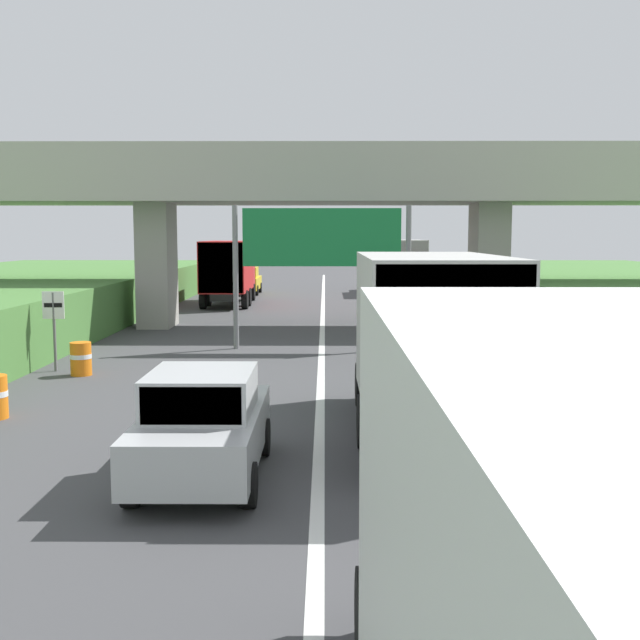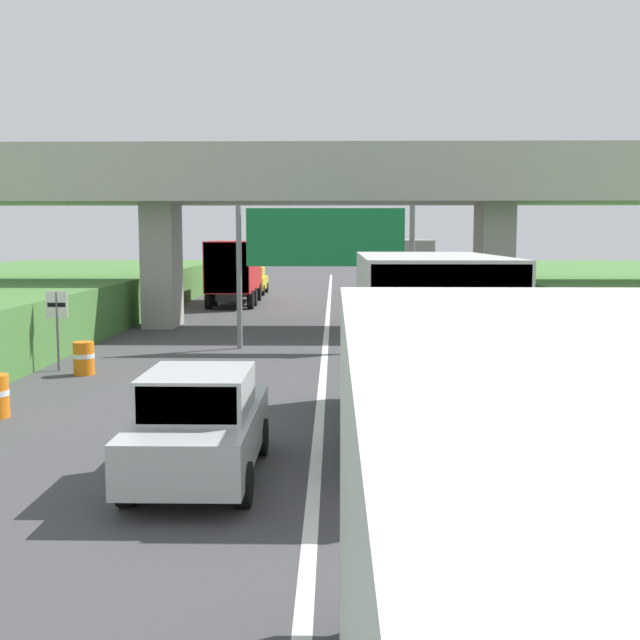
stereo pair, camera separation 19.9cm
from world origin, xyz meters
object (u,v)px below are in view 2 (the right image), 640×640
Objects in this scene: truck_white at (588,635)px; truck_green at (422,336)px; speed_limit_sign at (57,318)px; truck_red at (235,269)px; overhead_highway_sign at (325,245)px; car_silver at (200,425)px; car_yellow at (252,281)px; truck_black at (410,263)px; construction_barrel_3 at (84,358)px.

truck_white is 10.59m from truck_green.
speed_limit_sign is 0.31× the size of truck_red.
truck_white is (1.49, -21.99, -1.50)m from overhead_highway_sign.
car_yellow is (-3.20, 37.39, 0.00)m from car_silver.
car_silver is at bearing -59.35° from speed_limit_sign.
truck_black is at bearing 78.01° from overhead_highway_sign.
truck_white is (8.89, -17.69, 0.46)m from speed_limit_sign.
car_yellow reaches higher than construction_barrel_3.
truck_red is 13.39m from truck_black.
truck_white is 1.78× the size of car_yellow.
speed_limit_sign is at bearing -113.61° from truck_black.
truck_white is at bearing -80.22° from truck_red.
speed_limit_sign is 31.51m from truck_black.
car_yellow is at bearing 101.91° from overhead_highway_sign.
car_silver is at bearing -62.04° from construction_barrel_3.
car_silver is at bearing -147.15° from truck_green.
car_silver is 4.56× the size of construction_barrel_3.
truck_red reaches higher than car_yellow.
speed_limit_sign is 0.31× the size of truck_green.
construction_barrel_3 is (0.91, -0.62, -1.02)m from speed_limit_sign.
construction_barrel_3 is (-6.49, -4.92, -2.98)m from overhead_highway_sign.
overhead_highway_sign is 8.78m from speed_limit_sign.
truck_red is (-6.95, 27.37, 0.00)m from truck_green.
construction_barrel_3 is at bearing -111.65° from truck_black.
overhead_highway_sign is 14.13m from car_silver.
truck_red reaches higher than speed_limit_sign.
truck_red is at bearing 107.54° from overhead_highway_sign.
speed_limit_sign reaches higher than construction_barrel_3.
overhead_highway_sign is at bearing -101.99° from truck_black.
truck_red is 8.11× the size of construction_barrel_3.
truck_green is at bearing 87.77° from truck_white.
truck_red is (-6.54, 37.96, 0.00)m from truck_white.
truck_white is at bearing -64.94° from construction_barrel_3.
truck_red is at bearing -140.06° from truck_black.
construction_barrel_3 is at bearing -93.03° from car_yellow.
overhead_highway_sign is 0.81× the size of truck_red.
truck_black is 39.00m from car_silver.
truck_white is at bearing -92.23° from truck_green.
truck_black is 10.30m from car_yellow.
truck_black is 31.76m from construction_barrel_3.
car_yellow is at bearing 89.46° from truck_red.
overhead_highway_sign is 22.09m from truck_white.
truck_green is at bearing -78.88° from car_yellow.
truck_green is 1.00× the size of truck_red.
construction_barrel_3 is (-7.98, 17.07, -1.47)m from truck_white.
speed_limit_sign is 0.31× the size of truck_black.
truck_white is 46.70m from truck_black.
truck_black is 8.11× the size of construction_barrel_3.
car_silver is at bearing -85.12° from car_yellow.
truck_red reaches higher than car_silver.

